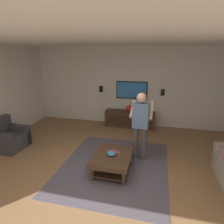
# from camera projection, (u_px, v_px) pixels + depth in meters

# --- Properties ---
(ground_plane) EXTENTS (8.43, 8.43, 0.00)m
(ground_plane) POSITION_uv_depth(u_px,v_px,m) (98.00, 182.00, 3.90)
(ground_plane) COLOR olive
(wall_back_tv) EXTENTS (0.10, 6.87, 2.72)m
(wall_back_tv) POSITION_uv_depth(u_px,v_px,m) (128.00, 86.00, 6.81)
(wall_back_tv) COLOR silver
(wall_back_tv) RESTS_ON ground
(ceiling_slab) EXTENTS (7.22, 6.87, 0.10)m
(ceiling_slab) POSITION_uv_depth(u_px,v_px,m) (94.00, 34.00, 3.09)
(ceiling_slab) COLOR white
(area_rug) EXTENTS (2.77, 2.36, 0.01)m
(area_rug) POSITION_uv_depth(u_px,v_px,m) (114.00, 166.00, 4.45)
(area_rug) COLOR #514C56
(area_rug) RESTS_ON ground
(armchair) EXTENTS (0.84, 0.85, 0.82)m
(armchair) POSITION_uv_depth(u_px,v_px,m) (8.00, 138.00, 5.25)
(armchair) COLOR #38383D
(armchair) RESTS_ON ground
(coffee_table) EXTENTS (1.00, 0.80, 0.40)m
(coffee_table) POSITION_uv_depth(u_px,v_px,m) (112.00, 159.00, 4.18)
(coffee_table) COLOR #422B1C
(coffee_table) RESTS_ON ground
(media_console) EXTENTS (0.45, 1.70, 0.55)m
(media_console) POSITION_uv_depth(u_px,v_px,m) (130.00, 119.00, 6.78)
(media_console) COLOR #422B1C
(media_console) RESTS_ON ground
(tv) EXTENTS (0.05, 1.07, 0.60)m
(tv) POSITION_uv_depth(u_px,v_px,m) (132.00, 90.00, 6.72)
(tv) COLOR black
(person_standing) EXTENTS (0.55, 0.55, 1.64)m
(person_standing) POSITION_uv_depth(u_px,v_px,m) (140.00, 123.00, 4.52)
(person_standing) COLOR #3F3F3F
(person_standing) RESTS_ON ground
(bowl) EXTENTS (0.20, 0.20, 0.09)m
(bowl) POSITION_uv_depth(u_px,v_px,m) (112.00, 153.00, 4.12)
(bowl) COLOR teal
(bowl) RESTS_ON coffee_table
(remote_white) EXTENTS (0.12, 0.15, 0.02)m
(remote_white) POSITION_uv_depth(u_px,v_px,m) (116.00, 152.00, 4.26)
(remote_white) COLOR white
(remote_white) RESTS_ON coffee_table
(book) EXTENTS (0.26, 0.27, 0.04)m
(book) POSITION_uv_depth(u_px,v_px,m) (112.00, 152.00, 4.22)
(book) COLOR red
(book) RESTS_ON coffee_table
(vase_round) EXTENTS (0.22, 0.22, 0.22)m
(vase_round) POSITION_uv_depth(u_px,v_px,m) (129.00, 108.00, 6.69)
(vase_round) COLOR red
(vase_round) RESTS_ON media_console
(wall_speaker_left) EXTENTS (0.06, 0.12, 0.22)m
(wall_speaker_left) POSITION_uv_depth(u_px,v_px,m) (163.00, 92.00, 6.50)
(wall_speaker_left) COLOR black
(wall_speaker_right) EXTENTS (0.06, 0.12, 0.22)m
(wall_speaker_right) POSITION_uv_depth(u_px,v_px,m) (101.00, 89.00, 6.99)
(wall_speaker_right) COLOR black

